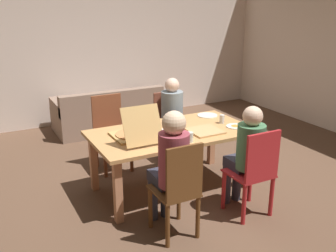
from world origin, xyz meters
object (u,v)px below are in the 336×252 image
object	(u,v)px
chair_1	(178,189)
pizza_box_1	(134,133)
person_2	(247,151)
couch	(108,114)
plate_2	(175,123)
dining_table	(172,138)
person_1	(171,162)
chair_3	(110,131)
drinking_glass_2	(173,140)
plate_3	(236,126)
chair_2	(254,172)
pizza_box_0	(205,131)
plate_0	(207,115)
drinking_glass_0	(189,137)
person_0	(174,114)
chair_0	(169,124)
drinking_glass_1	(222,119)
plate_1	(167,132)

from	to	relation	value
chair_1	pizza_box_1	bearing A→B (deg)	93.48
person_2	couch	bearing A→B (deg)	96.64
plate_2	pizza_box_1	bearing A→B (deg)	-160.26
person_2	plate_2	world-z (taller)	person_2
dining_table	person_1	size ratio (longest dim) A/B	1.50
person_2	chair_3	distance (m)	1.95
pizza_box_1	drinking_glass_2	bearing A→B (deg)	-56.90
pizza_box_1	chair_3	bearing A→B (deg)	86.68
plate_2	plate_3	bearing A→B (deg)	-36.18
chair_2	dining_table	bearing A→B (deg)	115.48
pizza_box_0	plate_2	bearing A→B (deg)	112.10
person_2	plate_2	size ratio (longest dim) A/B	5.21
plate_0	drinking_glass_0	distance (m)	1.00
plate_0	drinking_glass_2	xyz separation A→B (m)	(-0.91, -0.74, 0.06)
person_0	pizza_box_1	distance (m)	1.21
pizza_box_1	couch	world-z (taller)	pizza_box_1
person_1	chair_2	bearing A→B (deg)	-11.33
chair_2	chair_3	distance (m)	2.07
person_2	chair_0	bearing A→B (deg)	90.00
chair_0	person_1	xyz separation A→B (m)	(-0.87, -1.68, 0.24)
drinking_glass_1	pizza_box_1	bearing A→B (deg)	179.55
pizza_box_1	plate_1	bearing A→B (deg)	1.53
person_2	plate_0	world-z (taller)	person_2
plate_2	person_1	bearing A→B (deg)	-120.62
person_2	plate_1	xyz separation A→B (m)	(-0.51, 0.79, 0.05)
pizza_box_1	person_2	bearing A→B (deg)	-40.17
couch	plate_2	bearing A→B (deg)	-87.74
pizza_box_1	chair_0	bearing A→B (deg)	44.98
person_2	drinking_glass_2	bearing A→B (deg)	150.41
pizza_box_1	drinking_glass_1	size ratio (longest dim) A/B	5.50
pizza_box_1	drinking_glass_0	xyz separation A→B (m)	(0.48, -0.38, -0.00)
chair_0	pizza_box_0	distance (m)	1.15
chair_2	couch	distance (m)	3.45
dining_table	chair_3	xyz separation A→B (m)	(-0.42, 0.94, -0.13)
drinking_glass_1	person_0	bearing A→B (deg)	106.50
dining_table	chair_2	xyz separation A→B (m)	(0.45, -0.94, -0.13)
pizza_box_0	plate_2	size ratio (longest dim) A/B	1.57
person_0	chair_2	world-z (taller)	person_0
chair_0	person_2	bearing A→B (deg)	-90.00
plate_3	drinking_glass_2	bearing A→B (deg)	-168.02
chair_3	person_1	bearing A→B (deg)	-90.00
pizza_box_1	couch	size ratio (longest dim) A/B	0.33
drinking_glass_0	plate_1	bearing A→B (deg)	99.36
person_1	person_2	world-z (taller)	person_1
person_0	person_1	bearing A→B (deg)	-119.73
chair_2	couch	world-z (taller)	chair_2
plate_0	drinking_glass_0	size ratio (longest dim) A/B	2.39
couch	pizza_box_0	bearing A→B (deg)	-84.53
chair_0	drinking_glass_2	world-z (taller)	chair_0
person_0	plate_1	bearing A→B (deg)	-123.96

